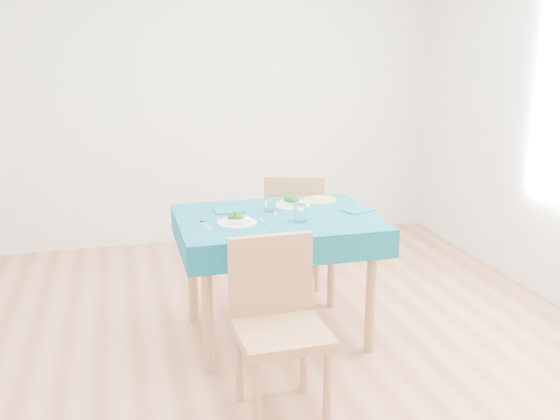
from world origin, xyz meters
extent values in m
cube|color=#965D3E|center=(0.00, 0.00, -0.01)|extent=(4.00, 4.50, 0.02)
cube|color=silver|center=(0.00, 2.25, 1.35)|extent=(4.00, 0.02, 2.70)
cube|color=#094D63|center=(0.03, 0.20, 0.38)|extent=(1.14, 0.87, 0.76)
cube|color=#9B7048|center=(-0.16, -0.62, 0.52)|extent=(0.43, 0.47, 1.04)
cube|color=#9B7048|center=(0.37, 1.02, 0.52)|extent=(0.52, 0.55, 1.05)
cube|color=silver|center=(-0.39, 0.10, 0.76)|extent=(0.05, 0.20, 0.00)
cube|color=silver|center=(-0.06, 0.07, 0.76)|extent=(0.04, 0.19, 0.00)
cube|color=silver|center=(0.05, 0.28, 0.76)|extent=(0.05, 0.17, 0.00)
cube|color=silver|center=(0.51, 0.19, 0.76)|extent=(0.03, 0.20, 0.00)
cube|color=#0D576E|center=(-0.22, 0.38, 0.76)|extent=(0.18, 0.13, 0.01)
cube|color=#0D576E|center=(0.54, 0.19, 0.76)|extent=(0.20, 0.17, 0.01)
cylinder|color=white|center=(0.02, 0.31, 0.80)|extent=(0.07, 0.07, 0.09)
cylinder|color=white|center=(0.13, 0.06, 0.81)|extent=(0.08, 0.08, 0.10)
cylinder|color=#BBC861|center=(0.39, 0.49, 0.76)|extent=(0.22, 0.22, 0.01)
cube|color=beige|center=(0.39, 0.49, 0.78)|extent=(0.12, 0.12, 0.01)
camera|label=1|loc=(-0.84, -3.18, 1.73)|focal=40.00mm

